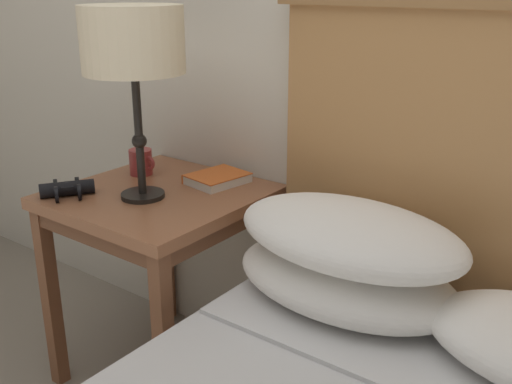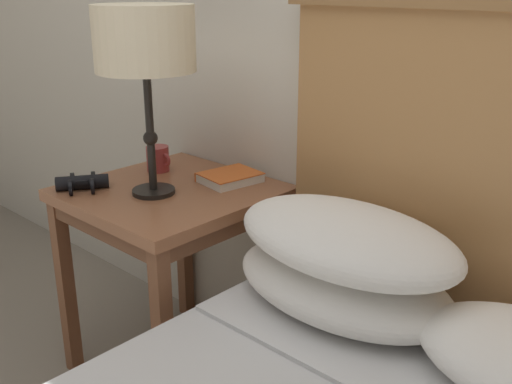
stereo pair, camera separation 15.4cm
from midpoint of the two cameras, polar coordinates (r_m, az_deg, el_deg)
name	(u,v)px [view 1 (the left image)]	position (r m, az deg, el deg)	size (l,w,h in m)	color
nightstand	(160,218)	(1.91, -11.38, -2.46)	(0.58, 0.58, 0.66)	brown
table_lamp	(133,44)	(1.74, -14.23, 13.49)	(0.29, 0.29, 0.55)	black
book_on_nightstand	(217,178)	(1.92, -6.03, 1.27)	(0.17, 0.20, 0.03)	silver
binoculars_pair	(67,189)	(1.91, -19.77, 0.27)	(0.16, 0.16, 0.05)	black
coffee_mug	(141,162)	(2.04, -13.02, 2.77)	(0.10, 0.08, 0.08)	#993333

